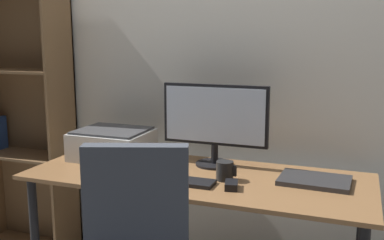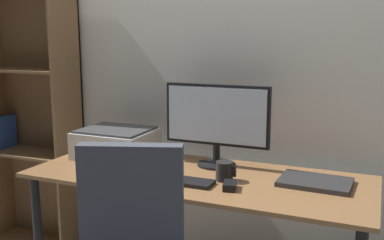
% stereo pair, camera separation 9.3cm
% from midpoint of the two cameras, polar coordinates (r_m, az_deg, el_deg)
% --- Properties ---
extents(back_wall, '(6.40, 0.10, 2.60)m').
position_cam_midpoint_polar(back_wall, '(2.59, 3.40, 8.16)').
color(back_wall, silver).
rests_on(back_wall, ground).
extents(desk, '(1.67, 0.66, 0.74)m').
position_cam_midpoint_polar(desk, '(2.24, -0.63, -9.02)').
color(desk, olive).
rests_on(desk, ground).
extents(monitor, '(0.56, 0.20, 0.43)m').
position_cam_midpoint_polar(monitor, '(2.32, 1.78, 0.09)').
color(monitor, black).
rests_on(monitor, desk).
extents(keyboard, '(0.29, 0.11, 0.02)m').
position_cam_midpoint_polar(keyboard, '(2.09, -2.37, -7.79)').
color(keyboard, black).
rests_on(keyboard, desk).
extents(mouse, '(0.08, 0.11, 0.03)m').
position_cam_midpoint_polar(mouse, '(2.02, 3.71, -8.27)').
color(mouse, black).
rests_on(mouse, desk).
extents(coffee_mug, '(0.10, 0.08, 0.09)m').
position_cam_midpoint_polar(coffee_mug, '(2.13, 2.96, -6.46)').
color(coffee_mug, black).
rests_on(coffee_mug, desk).
extents(laptop, '(0.33, 0.24, 0.02)m').
position_cam_midpoint_polar(laptop, '(2.16, 14.14, -7.46)').
color(laptop, '#2D2D30').
rests_on(laptop, desk).
extents(printer, '(0.40, 0.34, 0.16)m').
position_cam_midpoint_polar(printer, '(2.55, -11.08, -2.98)').
color(printer, silver).
rests_on(printer, desk).
extents(paper_sheet, '(0.28, 0.34, 0.00)m').
position_cam_midpoint_polar(paper_sheet, '(2.17, -10.10, -7.52)').
color(paper_sheet, white).
rests_on(paper_sheet, desk).
extents(bookshelf, '(0.66, 0.28, 1.84)m').
position_cam_midpoint_polar(bookshelf, '(3.15, -21.44, 0.72)').
color(bookshelf, brown).
rests_on(bookshelf, ground).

